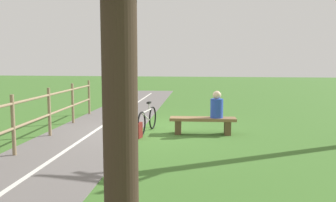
{
  "coord_description": "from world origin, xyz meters",
  "views": [
    {
      "loc": [
        -2.14,
        9.6,
        1.92
      ],
      "look_at": [
        -0.79,
        1.44,
        1.02
      ],
      "focal_mm": 37.02,
      "sensor_mm": 36.0,
      "label": 1
    }
  ],
  "objects_px": {
    "person_seated": "(217,106)",
    "backpack": "(135,130)",
    "bench": "(203,122)",
    "bicycle": "(147,120)",
    "tree_mid_field": "(120,92)"
  },
  "relations": [
    {
      "from": "person_seated",
      "to": "bicycle",
      "type": "xyz_separation_m",
      "value": [
        1.91,
        0.07,
        -0.42
      ]
    },
    {
      "from": "person_seated",
      "to": "bench",
      "type": "bearing_deg",
      "value": 0.0
    },
    {
      "from": "bench",
      "to": "bicycle",
      "type": "height_order",
      "value": "bicycle"
    },
    {
      "from": "bench",
      "to": "backpack",
      "type": "bearing_deg",
      "value": 20.65
    },
    {
      "from": "bicycle",
      "to": "tree_mid_field",
      "type": "distance_m",
      "value": 6.56
    },
    {
      "from": "bench",
      "to": "bicycle",
      "type": "distance_m",
      "value": 1.54
    },
    {
      "from": "tree_mid_field",
      "to": "person_seated",
      "type": "bearing_deg",
      "value": -96.37
    },
    {
      "from": "person_seated",
      "to": "backpack",
      "type": "height_order",
      "value": "person_seated"
    },
    {
      "from": "bench",
      "to": "backpack",
      "type": "relative_size",
      "value": 4.48
    },
    {
      "from": "bench",
      "to": "person_seated",
      "type": "distance_m",
      "value": 0.59
    },
    {
      "from": "bench",
      "to": "person_seated",
      "type": "relative_size",
      "value": 2.49
    },
    {
      "from": "bicycle",
      "to": "tree_mid_field",
      "type": "height_order",
      "value": "tree_mid_field"
    },
    {
      "from": "bench",
      "to": "tree_mid_field",
      "type": "bearing_deg",
      "value": 82.18
    },
    {
      "from": "bicycle",
      "to": "backpack",
      "type": "xyz_separation_m",
      "value": [
        0.15,
        0.76,
        -0.15
      ]
    },
    {
      "from": "bench",
      "to": "backpack",
      "type": "height_order",
      "value": "bench"
    }
  ]
}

